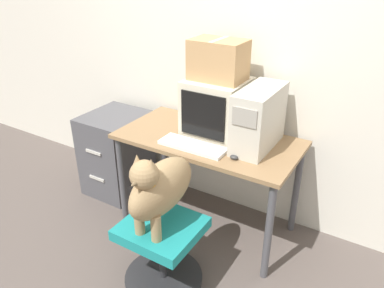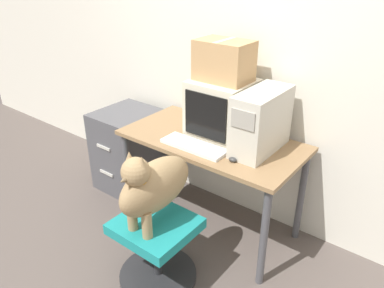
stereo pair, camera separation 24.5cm
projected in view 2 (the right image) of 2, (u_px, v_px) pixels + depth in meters
name	position (u px, v px, depth m)	size (l,w,h in m)	color
ground_plane	(184.00, 247.00, 2.79)	(12.00, 12.00, 0.00)	#564C47
wall_back	(245.00, 55.00, 2.73)	(8.00, 0.05, 2.60)	silver
desk	(212.00, 151.00, 2.73)	(1.32, 0.67, 0.77)	olive
crt_monitor	(222.00, 108.00, 2.68)	(0.41, 0.41, 0.40)	beige
pc_tower	(261.00, 121.00, 2.44)	(0.22, 0.49, 0.41)	beige
keyboard	(194.00, 146.00, 2.55)	(0.48, 0.16, 0.03)	silver
computer_mouse	(233.00, 160.00, 2.38)	(0.06, 0.04, 0.03)	#333333
office_chair	(157.00, 248.00, 2.42)	(0.52, 0.52, 0.47)	#262628
dog	(153.00, 185.00, 2.20)	(0.22, 0.56, 0.53)	#9E7F56
filing_cabinet	(128.00, 149.00, 3.42)	(0.47, 0.55, 0.73)	#4C4C51
cardboard_box	(224.00, 61.00, 2.53)	(0.37, 0.25, 0.28)	tan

